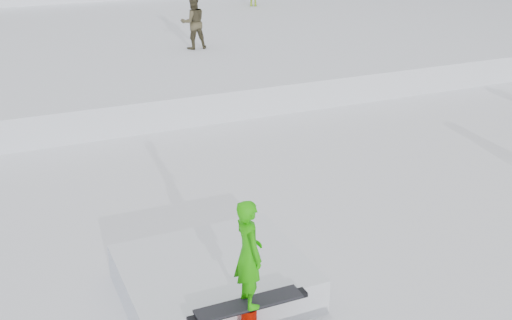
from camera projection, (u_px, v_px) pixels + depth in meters
name	position (u px, v px, depth m)	size (l,w,h in m)	color
ground	(279.00, 277.00, 9.83)	(120.00, 120.00, 0.00)	white
snow_midrise	(88.00, 44.00, 23.19)	(50.00, 18.00, 0.80)	white
walker_olive	(193.00, 22.00, 20.38)	(0.82, 0.64, 1.69)	#48412A
jib_rail_feature	(232.00, 303.00, 8.68)	(2.60, 4.40, 2.11)	white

